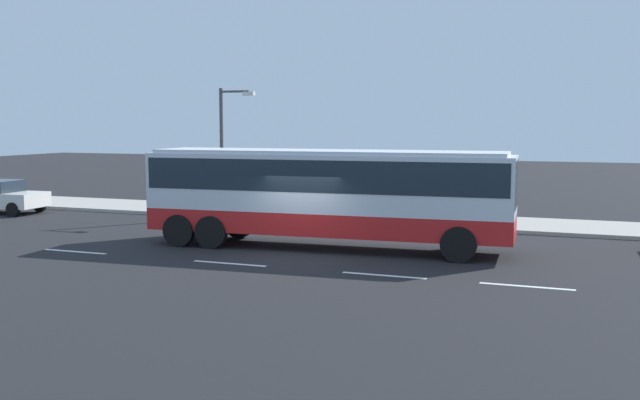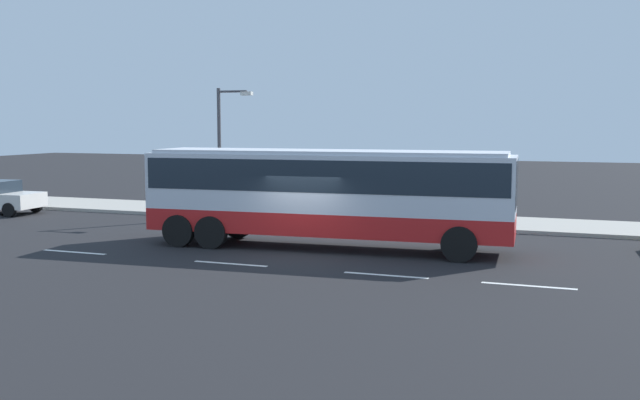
% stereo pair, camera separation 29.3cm
% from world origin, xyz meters
% --- Properties ---
extents(ground_plane, '(120.00, 120.00, 0.00)m').
position_xyz_m(ground_plane, '(0.00, 0.00, 0.00)').
color(ground_plane, black).
extents(sidewalk_curb, '(80.00, 4.00, 0.15)m').
position_xyz_m(sidewalk_curb, '(0.00, 8.87, 0.07)').
color(sidewalk_curb, '#A8A399').
rests_on(sidewalk_curb, ground_plane).
extents(lane_centreline, '(32.46, 0.16, 0.01)m').
position_xyz_m(lane_centreline, '(-2.49, -2.01, 0.00)').
color(lane_centreline, white).
rests_on(lane_centreline, ground_plane).
extents(coach_bus, '(12.33, 3.21, 3.29)m').
position_xyz_m(coach_bus, '(0.36, 1.48, 2.05)').
color(coach_bus, red).
rests_on(coach_bus, ground_plane).
extents(pedestrian_near_curb, '(0.32, 0.32, 1.56)m').
position_xyz_m(pedestrian_near_curb, '(5.48, 8.40, 1.04)').
color(pedestrian_near_curb, black).
rests_on(pedestrian_near_curb, sidewalk_curb).
extents(pedestrian_at_crossing, '(0.32, 0.32, 1.54)m').
position_xyz_m(pedestrian_at_crossing, '(-3.16, 7.77, 1.03)').
color(pedestrian_at_crossing, '#38334C').
rests_on(pedestrian_at_crossing, sidewalk_curb).
extents(street_lamp, '(1.68, 0.24, 5.54)m').
position_xyz_m(street_lamp, '(-6.41, 7.15, 3.40)').
color(street_lamp, '#47474C').
rests_on(street_lamp, sidewalk_curb).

